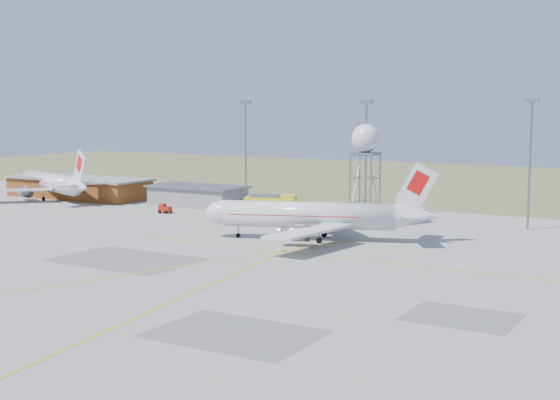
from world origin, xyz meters
The scene contains 12 objects.
ground centered at (0.00, 0.00, 0.00)m, with size 400.00×400.00×0.00m, color #9E9E99.
grass_strip centered at (0.00, 140.00, 0.01)m, with size 400.00×120.00×0.03m, color #535F34.
building_orange centered at (-75.00, 62.00, 2.17)m, with size 33.00×12.00×4.30m.
building_grey centered at (-45.00, 64.00, 1.97)m, with size 19.00×10.00×3.90m.
mast_a centered at (-35.00, 66.00, 12.07)m, with size 2.20×0.50×20.50m.
mast_b centered at (-10.00, 66.00, 12.07)m, with size 2.20×0.50×20.50m.
mast_c centered at (18.00, 66.00, 12.07)m, with size 2.20×0.50×20.50m.
airliner_main centered at (-6.65, 40.17, 3.55)m, with size 33.07×31.13×11.57m.
airliner_far centered at (-77.40, 57.06, 3.41)m, with size 31.49×29.50×11.12m.
radar_tower centered at (-5.73, 56.36, 9.28)m, with size 4.57×4.57×16.53m.
fire_truck centered at (-25.54, 60.08, 1.77)m, with size 9.71×5.92×3.69m.
baggage_tug centered at (-43.69, 52.22, 0.65)m, with size 2.40×2.05×1.72m.
Camera 1 is at (46.04, -58.58, 19.12)m, focal length 50.00 mm.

